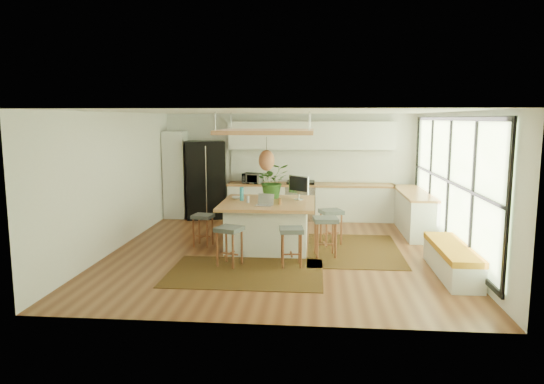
# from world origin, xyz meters

# --- Properties ---
(floor) EXTENTS (7.00, 7.00, 0.00)m
(floor) POSITION_xyz_m (0.00, 0.00, 0.00)
(floor) COLOR #5C2F1A
(floor) RESTS_ON ground
(ceiling) EXTENTS (7.00, 7.00, 0.00)m
(ceiling) POSITION_xyz_m (0.00, 0.00, 2.70)
(ceiling) COLOR white
(ceiling) RESTS_ON ground
(wall_back) EXTENTS (6.50, 0.00, 6.50)m
(wall_back) POSITION_xyz_m (0.00, 3.50, 1.35)
(wall_back) COLOR white
(wall_back) RESTS_ON ground
(wall_front) EXTENTS (6.50, 0.00, 6.50)m
(wall_front) POSITION_xyz_m (0.00, -3.50, 1.35)
(wall_front) COLOR white
(wall_front) RESTS_ON ground
(wall_left) EXTENTS (0.00, 7.00, 7.00)m
(wall_left) POSITION_xyz_m (-3.25, 0.00, 1.35)
(wall_left) COLOR white
(wall_left) RESTS_ON ground
(wall_right) EXTENTS (0.00, 7.00, 7.00)m
(wall_right) POSITION_xyz_m (3.25, 0.00, 1.35)
(wall_right) COLOR white
(wall_right) RESTS_ON ground
(window_wall) EXTENTS (0.10, 6.20, 2.60)m
(window_wall) POSITION_xyz_m (3.22, 0.00, 1.40)
(window_wall) COLOR black
(window_wall) RESTS_ON wall_right
(pantry) EXTENTS (0.55, 0.60, 2.25)m
(pantry) POSITION_xyz_m (-2.95, 3.18, 1.12)
(pantry) COLOR silver
(pantry) RESTS_ON floor
(back_counter_base) EXTENTS (4.20, 0.60, 0.88)m
(back_counter_base) POSITION_xyz_m (0.55, 3.18, 0.44)
(back_counter_base) COLOR silver
(back_counter_base) RESTS_ON floor
(back_counter_top) EXTENTS (4.24, 0.64, 0.05)m
(back_counter_top) POSITION_xyz_m (0.55, 3.18, 0.90)
(back_counter_top) COLOR #A3663A
(back_counter_top) RESTS_ON back_counter_base
(backsplash) EXTENTS (4.20, 0.02, 0.80)m
(backsplash) POSITION_xyz_m (0.55, 3.48, 1.35)
(backsplash) COLOR white
(backsplash) RESTS_ON wall_back
(upper_cabinets) EXTENTS (4.20, 0.34, 0.70)m
(upper_cabinets) POSITION_xyz_m (0.55, 3.32, 2.15)
(upper_cabinets) COLOR silver
(upper_cabinets) RESTS_ON wall_back
(range) EXTENTS (0.76, 0.62, 1.00)m
(range) POSITION_xyz_m (0.30, 3.18, 0.50)
(range) COLOR #A5A5AA
(range) RESTS_ON floor
(right_counter_base) EXTENTS (0.60, 2.50, 0.88)m
(right_counter_base) POSITION_xyz_m (2.93, 2.00, 0.44)
(right_counter_base) COLOR silver
(right_counter_base) RESTS_ON floor
(right_counter_top) EXTENTS (0.64, 2.54, 0.05)m
(right_counter_top) POSITION_xyz_m (2.93, 2.00, 0.90)
(right_counter_top) COLOR #A3663A
(right_counter_top) RESTS_ON right_counter_base
(window_bench) EXTENTS (0.52, 2.00, 0.50)m
(window_bench) POSITION_xyz_m (2.95, -1.20, 0.25)
(window_bench) COLOR silver
(window_bench) RESTS_ON floor
(ceiling_panel) EXTENTS (1.86, 1.86, 0.80)m
(ceiling_panel) POSITION_xyz_m (-0.30, 0.40, 2.05)
(ceiling_panel) COLOR #A3663A
(ceiling_panel) RESTS_ON ceiling
(rug_near) EXTENTS (2.60, 1.80, 0.01)m
(rug_near) POSITION_xyz_m (-0.48, -1.40, 0.01)
(rug_near) COLOR black
(rug_near) RESTS_ON floor
(rug_right) EXTENTS (1.80, 2.60, 0.01)m
(rug_right) POSITION_xyz_m (1.44, 0.22, 0.01)
(rug_right) COLOR black
(rug_right) RESTS_ON floor
(fridge) EXTENTS (1.17, 1.02, 2.00)m
(fridge) POSITION_xyz_m (-2.19, 3.21, 0.93)
(fridge) COLOR black
(fridge) RESTS_ON floor
(island) EXTENTS (1.85, 1.85, 0.93)m
(island) POSITION_xyz_m (-0.26, 0.31, 0.47)
(island) COLOR #A3663A
(island) RESTS_ON floor
(stool_near_left) EXTENTS (0.53, 0.53, 0.70)m
(stool_near_left) POSITION_xyz_m (-0.82, -1.02, 0.35)
(stool_near_left) COLOR #44494B
(stool_near_left) RESTS_ON floor
(stool_near_right) EXTENTS (0.45, 0.45, 0.69)m
(stool_near_right) POSITION_xyz_m (0.27, -0.96, 0.35)
(stool_near_right) COLOR #44494B
(stool_near_right) RESTS_ON floor
(stool_right_front) EXTENTS (0.49, 0.49, 0.75)m
(stool_right_front) POSITION_xyz_m (0.87, -0.27, 0.35)
(stool_right_front) COLOR #44494B
(stool_right_front) RESTS_ON floor
(stool_right_back) EXTENTS (0.55, 0.55, 0.72)m
(stool_right_back) POSITION_xyz_m (1.01, 0.69, 0.35)
(stool_right_back) COLOR #44494B
(stool_right_back) RESTS_ON floor
(stool_left_side) EXTENTS (0.45, 0.45, 0.65)m
(stool_left_side) POSITION_xyz_m (-1.59, 0.29, 0.35)
(stool_left_side) COLOR #44494B
(stool_left_side) RESTS_ON floor
(laptop) EXTENTS (0.39, 0.40, 0.24)m
(laptop) POSITION_xyz_m (-0.29, -0.17, 1.05)
(laptop) COLOR #A5A5AA
(laptop) RESTS_ON island
(monitor) EXTENTS (0.54, 0.51, 0.51)m
(monitor) POSITION_xyz_m (0.34, 0.61, 1.19)
(monitor) COLOR #A5A5AA
(monitor) RESTS_ON island
(microwave) EXTENTS (0.53, 0.39, 0.32)m
(microwave) POSITION_xyz_m (-0.93, 3.13, 1.09)
(microwave) COLOR #A5A5AA
(microwave) RESTS_ON back_counter_top
(island_plant) EXTENTS (0.86, 0.90, 0.56)m
(island_plant) POSITION_xyz_m (-0.21, 0.77, 1.21)
(island_plant) COLOR #1E4C19
(island_plant) RESTS_ON island
(island_bowl) EXTENTS (0.22, 0.22, 0.05)m
(island_bowl) POSITION_xyz_m (-0.94, 0.60, 0.95)
(island_bowl) COLOR silver
(island_bowl) RESTS_ON island
(island_bottle_0) EXTENTS (0.07, 0.07, 0.19)m
(island_bottle_0) POSITION_xyz_m (-0.81, 0.41, 1.03)
(island_bottle_0) COLOR teal
(island_bottle_0) RESTS_ON island
(island_bottle_1) EXTENTS (0.07, 0.07, 0.19)m
(island_bottle_1) POSITION_xyz_m (-0.66, 0.16, 1.03)
(island_bottle_1) COLOR silver
(island_bottle_1) RESTS_ON island
(island_bottle_2) EXTENTS (0.07, 0.07, 0.19)m
(island_bottle_2) POSITION_xyz_m (-0.01, 0.01, 1.03)
(island_bottle_2) COLOR #915A30
(island_bottle_2) RESTS_ON island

